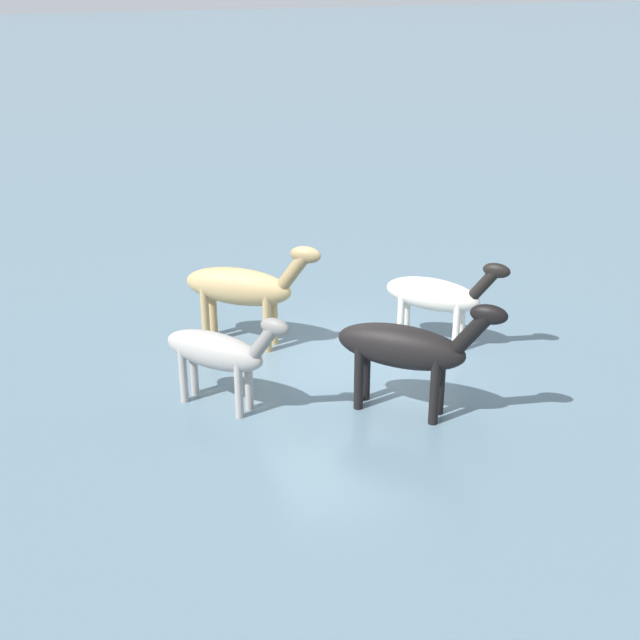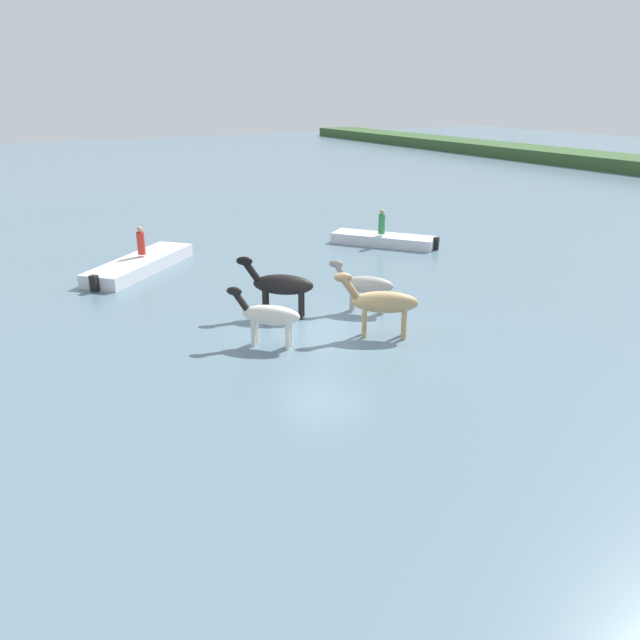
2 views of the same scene
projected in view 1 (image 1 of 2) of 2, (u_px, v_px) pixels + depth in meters
ground_plane at (338, 360)px, 14.96m from camera, size 167.45×167.45×0.00m
horse_pinto_flank at (407, 348)px, 12.88m from camera, size 1.94×2.28×2.02m
horse_gray_outer at (243, 287)px, 15.14m from camera, size 1.81×2.35×2.02m
horse_dark_mare at (437, 296)px, 15.17m from camera, size 1.80×1.89×1.76m
horse_dun_straggler at (218, 352)px, 13.09m from camera, size 1.83×1.85×1.75m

